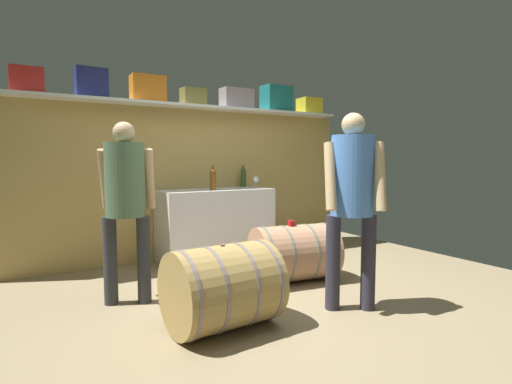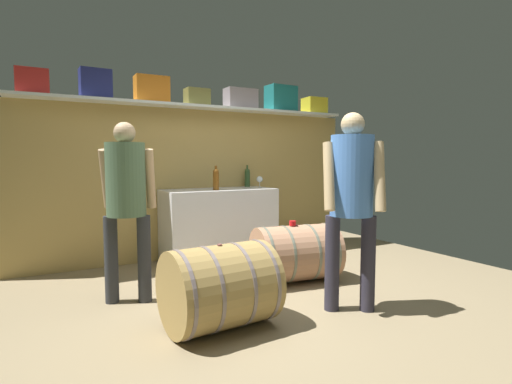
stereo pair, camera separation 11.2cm
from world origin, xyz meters
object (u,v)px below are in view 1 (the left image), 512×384
at_px(toolcase_navy, 91,83).
at_px(wine_bottle_green, 243,177).
at_px(winemaker_pouring, 352,190).
at_px(toolcase_teal, 276,99).
at_px(wine_barrel_far, 223,287).
at_px(toolcase_olive, 193,97).
at_px(visitor_tasting, 126,193).
at_px(wine_glass, 256,180).
at_px(toolcase_red, 26,80).
at_px(wine_barrel_near, 294,253).
at_px(wine_bottle_amber, 213,179).
at_px(tasting_cup, 291,223).
at_px(toolcase_grey, 237,99).
at_px(toolcase_yellow, 309,106).
at_px(work_cabinet, 216,225).
at_px(toolcase_orange, 148,89).

distance_m(toolcase_navy, wine_bottle_green, 2.20).
relative_size(toolcase_navy, winemaker_pouring, 0.20).
relative_size(toolcase_teal, wine_barrel_far, 0.50).
relative_size(toolcase_olive, visitor_tasting, 0.18).
xyz_separation_m(toolcase_teal, wine_glass, (-0.48, -0.24, -1.12)).
bearing_deg(toolcase_red, wine_barrel_near, -32.67).
height_order(wine_bottle_amber, wine_barrel_far, wine_bottle_amber).
relative_size(wine_barrel_far, tasting_cup, 11.81).
relative_size(wine_bottle_amber, wine_bottle_green, 1.01).
bearing_deg(toolcase_olive, wine_bottle_green, -1.89).
distance_m(toolcase_grey, wine_barrel_far, 3.05).
distance_m(toolcase_navy, wine_glass, 2.28).
distance_m(toolcase_grey, toolcase_teal, 0.64).
bearing_deg(tasting_cup, wine_glass, 76.73).
bearing_deg(wine_glass, toolcase_yellow, 12.60).
xyz_separation_m(work_cabinet, wine_barrel_far, (-0.84, -1.92, -0.13)).
relative_size(toolcase_olive, winemaker_pouring, 0.18).
bearing_deg(work_cabinet, toolcase_orange, 164.32).
relative_size(toolcase_teal, wine_bottle_green, 1.38).
xyz_separation_m(toolcase_grey, wine_bottle_amber, (-0.52, -0.35, -1.05)).
xyz_separation_m(toolcase_red, wine_bottle_green, (2.54, -0.01, -1.05)).
xyz_separation_m(toolcase_orange, wine_barrel_far, (-0.07, -2.14, -1.79)).
height_order(toolcase_red, wine_barrel_near, toolcase_red).
bearing_deg(wine_bottle_green, toolcase_grey, 175.19).
bearing_deg(toolcase_teal, wine_barrel_far, -133.27).
height_order(toolcase_navy, wine_barrel_near, toolcase_navy).
bearing_deg(toolcase_yellow, wine_bottle_green, -175.33).
bearing_deg(wine_barrel_far, work_cabinet, 62.98).
xyz_separation_m(toolcase_navy, toolcase_grey, (1.82, 0.00, -0.03)).
height_order(toolcase_orange, wine_glass, toolcase_orange).
height_order(toolcase_yellow, visitor_tasting, toolcase_yellow).
height_order(wine_barrel_near, visitor_tasting, visitor_tasting).
relative_size(toolcase_teal, work_cabinet, 0.29).
relative_size(toolcase_red, toolcase_grey, 0.75).
bearing_deg(wine_barrel_near, toolcase_red, 157.47).
bearing_deg(toolcase_olive, wine_barrel_far, -107.95).
distance_m(wine_bottle_amber, visitor_tasting, 1.51).
distance_m(toolcase_olive, winemaker_pouring, 2.61).
distance_m(toolcase_yellow, wine_barrel_near, 2.64).
relative_size(wine_barrel_far, winemaker_pouring, 0.50).
relative_size(toolcase_teal, tasting_cup, 5.86).
bearing_deg(toolcase_teal, toolcase_navy, 178.35).
relative_size(toolcase_red, winemaker_pouring, 0.19).
height_order(toolcase_orange, toolcase_olive, toolcase_orange).
bearing_deg(wine_glass, toolcase_grey, 123.44).
height_order(toolcase_red, toolcase_yellow, toolcase_red).
bearing_deg(toolcase_olive, wine_bottle_amber, -75.35).
distance_m(toolcase_red, wine_bottle_amber, 2.22).
relative_size(toolcase_navy, toolcase_olive, 1.12).
height_order(toolcase_teal, work_cabinet, toolcase_teal).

